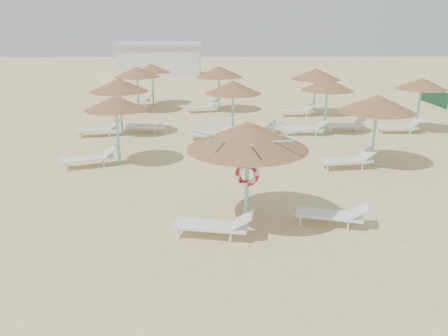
{
  "coord_description": "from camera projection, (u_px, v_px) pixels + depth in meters",
  "views": [
    {
      "loc": [
        -0.71,
        -10.61,
        5.24
      ],
      "look_at": [
        -0.41,
        1.11,
        1.3
      ],
      "focal_mm": 35.0,
      "sensor_mm": 36.0,
      "label": 1
    }
  ],
  "objects": [
    {
      "name": "main_palapa",
      "position": [
        248.0,
        136.0,
        11.2
      ],
      "size": [
        3.16,
        3.16,
        2.83
      ],
      "color": "#7EDBDA",
      "rests_on": "ground"
    },
    {
      "name": "service_hut",
      "position": [
        161.0,
        59.0,
        44.24
      ],
      "size": [
        8.4,
        4.4,
        3.25
      ],
      "color": "silver",
      "rests_on": "ground"
    },
    {
      "name": "lounger_main_a",
      "position": [
        216.0,
        225.0,
        11.07
      ],
      "size": [
        2.09,
        0.96,
        0.73
      ],
      "rotation": [
        0.0,
        0.0,
        -0.18
      ],
      "color": "white",
      "rests_on": "ground"
    },
    {
      "name": "lounger_main_b",
      "position": [
        334.0,
        214.0,
        11.73
      ],
      "size": [
        1.97,
        1.06,
        0.68
      ],
      "rotation": [
        0.0,
        0.0,
        -0.28
      ],
      "color": "white",
      "rests_on": "ground"
    },
    {
      "name": "ground",
      "position": [
        240.0,
        227.0,
        11.74
      ],
      "size": [
        120.0,
        120.0,
        0.0
      ],
      "primitive_type": "plane",
      "color": "#DFC888",
      "rests_on": "ground"
    },
    {
      "name": "palapa_field",
      "position": [
        258.0,
        84.0,
        21.68
      ],
      "size": [
        19.09,
        16.03,
        2.72
      ],
      "color": "#7EDBDA",
      "rests_on": "ground"
    }
  ]
}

